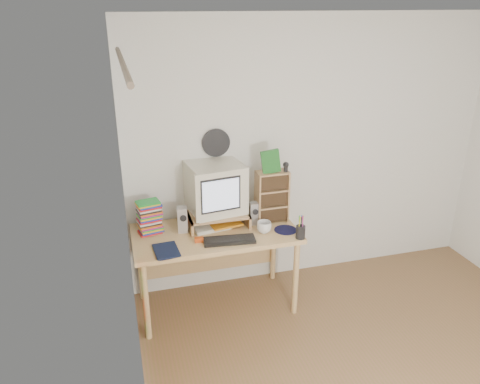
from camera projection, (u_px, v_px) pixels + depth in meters
ceiling at (468, 18)px, 2.35m from camera, size 3.50×3.50×0.00m
back_wall at (312, 153)px, 4.39m from camera, size 3.50×0.00×3.50m
left_wall at (135, 281)px, 2.40m from camera, size 0.00×3.50×3.50m
curtain at (138, 252)px, 2.87m from camera, size 0.00×2.20×2.20m
wall_disc at (216, 143)px, 4.07m from camera, size 0.25×0.02×0.25m
desk at (214, 242)px, 4.10m from camera, size 1.40×0.70×0.75m
monitor_riser at (218, 216)px, 4.06m from camera, size 0.52×0.30×0.12m
crt_monitor at (216, 189)px, 4.01m from camera, size 0.50×0.50×0.42m
speaker_left at (183, 220)px, 3.95m from camera, size 0.09×0.09×0.22m
speaker_right at (254, 213)px, 4.10m from camera, size 0.08×0.08×0.20m
keyboard at (229, 240)px, 3.82m from camera, size 0.44×0.18×0.03m
dvd_stack at (150, 219)px, 3.92m from camera, size 0.21×0.17×0.26m
cd_rack at (272, 197)px, 4.11m from camera, size 0.28×0.15×0.47m
mug at (264, 227)px, 3.96m from camera, size 0.16×0.16×0.10m
diary at (154, 251)px, 3.64m from camera, size 0.24×0.18×0.05m
mousepad at (286, 230)px, 4.02m from camera, size 0.20×0.20×0.00m
pen_cup at (301, 230)px, 3.85m from camera, size 0.08×0.08×0.16m
papers at (215, 224)px, 4.07m from camera, size 0.34×0.27×0.04m
red_box at (199, 240)px, 3.82m from camera, size 0.07×0.05×0.04m
game_box at (271, 162)px, 3.95m from camera, size 0.16×0.04×0.20m
webcam at (286, 167)px, 4.00m from camera, size 0.06×0.06×0.09m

